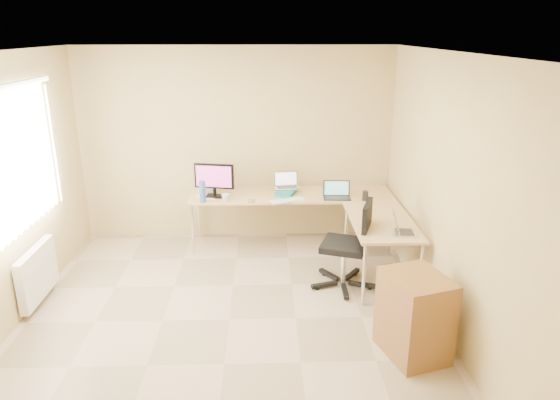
{
  "coord_description": "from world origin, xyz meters",
  "views": [
    {
      "loc": [
        0.37,
        -4.48,
        2.78
      ],
      "look_at": [
        0.55,
        1.1,
        0.9
      ],
      "focal_mm": 32.49,
      "sensor_mm": 36.0,
      "label": 1
    }
  ],
  "objects_px": {
    "monitor": "(214,180)",
    "keyboard": "(287,200)",
    "laptop_return": "(405,224)",
    "laptop_black": "(337,190)",
    "mug": "(226,197)",
    "desk_main": "(291,220)",
    "laptop_center": "(287,181)",
    "cabinet": "(414,318)",
    "desk_return": "(380,250)",
    "office_chair": "(344,245)",
    "desk_fan": "(207,179)",
    "water_bottle": "(203,192)"
  },
  "relations": [
    {
      "from": "water_bottle",
      "to": "mug",
      "type": "bearing_deg",
      "value": 6.58
    },
    {
      "from": "monitor",
      "to": "keyboard",
      "type": "relative_size",
      "value": 1.13
    },
    {
      "from": "desk_return",
      "to": "office_chair",
      "type": "distance_m",
      "value": 0.49
    },
    {
      "from": "monitor",
      "to": "cabinet",
      "type": "bearing_deg",
      "value": -38.8
    },
    {
      "from": "laptop_center",
      "to": "keyboard",
      "type": "bearing_deg",
      "value": -97.92
    },
    {
      "from": "desk_main",
      "to": "desk_fan",
      "type": "xyz_separation_m",
      "value": [
        -1.13,
        0.2,
        0.52
      ]
    },
    {
      "from": "desk_main",
      "to": "laptop_black",
      "type": "relative_size",
      "value": 7.68
    },
    {
      "from": "laptop_center",
      "to": "laptop_return",
      "type": "relative_size",
      "value": 1.02
    },
    {
      "from": "desk_main",
      "to": "laptop_center",
      "type": "bearing_deg",
      "value": 119.71
    },
    {
      "from": "laptop_return",
      "to": "office_chair",
      "type": "xyz_separation_m",
      "value": [
        -0.6,
        0.24,
        -0.33
      ]
    },
    {
      "from": "monitor",
      "to": "laptop_return",
      "type": "height_order",
      "value": "monitor"
    },
    {
      "from": "laptop_black",
      "to": "keyboard",
      "type": "relative_size",
      "value": 0.76
    },
    {
      "from": "desk_return",
      "to": "monitor",
      "type": "distance_m",
      "value": 2.25
    },
    {
      "from": "laptop_center",
      "to": "water_bottle",
      "type": "bearing_deg",
      "value": -165.92
    },
    {
      "from": "mug",
      "to": "laptop_return",
      "type": "distance_m",
      "value": 2.28
    },
    {
      "from": "keyboard",
      "to": "mug",
      "type": "xyz_separation_m",
      "value": [
        -0.78,
        0.03,
        0.04
      ]
    },
    {
      "from": "laptop_center",
      "to": "water_bottle",
      "type": "relative_size",
      "value": 1.16
    },
    {
      "from": "water_bottle",
      "to": "laptop_return",
      "type": "height_order",
      "value": "water_bottle"
    },
    {
      "from": "monitor",
      "to": "laptop_black",
      "type": "xyz_separation_m",
      "value": [
        1.57,
        -0.12,
        -0.11
      ]
    },
    {
      "from": "keyboard",
      "to": "laptop_return",
      "type": "distance_m",
      "value": 1.63
    },
    {
      "from": "laptop_center",
      "to": "office_chair",
      "type": "distance_m",
      "value": 1.44
    },
    {
      "from": "mug",
      "to": "desk_fan",
      "type": "distance_m",
      "value": 0.55
    },
    {
      "from": "keyboard",
      "to": "cabinet",
      "type": "xyz_separation_m",
      "value": [
        1.03,
        -2.16,
        -0.38
      ]
    },
    {
      "from": "monitor",
      "to": "cabinet",
      "type": "height_order",
      "value": "monitor"
    },
    {
      "from": "laptop_return",
      "to": "cabinet",
      "type": "relative_size",
      "value": 0.38
    },
    {
      "from": "mug",
      "to": "office_chair",
      "type": "distance_m",
      "value": 1.66
    },
    {
      "from": "desk_return",
      "to": "water_bottle",
      "type": "relative_size",
      "value": 4.7
    },
    {
      "from": "monitor",
      "to": "office_chair",
      "type": "distance_m",
      "value": 1.92
    },
    {
      "from": "desk_main",
      "to": "cabinet",
      "type": "relative_size",
      "value": 3.26
    },
    {
      "from": "laptop_center",
      "to": "desk_return",
      "type": "bearing_deg",
      "value": -53.18
    },
    {
      "from": "desk_fan",
      "to": "laptop_center",
      "type": "bearing_deg",
      "value": -0.15
    },
    {
      "from": "desk_return",
      "to": "mug",
      "type": "bearing_deg",
      "value": 158.01
    },
    {
      "from": "monitor",
      "to": "water_bottle",
      "type": "xyz_separation_m",
      "value": [
        -0.13,
        -0.22,
        -0.08
      ]
    },
    {
      "from": "monitor",
      "to": "laptop_return",
      "type": "distance_m",
      "value": 2.5
    },
    {
      "from": "cabinet",
      "to": "office_chair",
      "type": "bearing_deg",
      "value": 91.29
    },
    {
      "from": "cabinet",
      "to": "desk_fan",
      "type": "bearing_deg",
      "value": 110.97
    },
    {
      "from": "laptop_black",
      "to": "mug",
      "type": "height_order",
      "value": "laptop_black"
    },
    {
      "from": "desk_return",
      "to": "laptop_center",
      "type": "distance_m",
      "value": 1.6
    },
    {
      "from": "desk_main",
      "to": "mug",
      "type": "bearing_deg",
      "value": -162.58
    },
    {
      "from": "mug",
      "to": "desk_fan",
      "type": "relative_size",
      "value": 0.33
    },
    {
      "from": "desk_main",
      "to": "keyboard",
      "type": "bearing_deg",
      "value": -102.94
    },
    {
      "from": "laptop_black",
      "to": "keyboard",
      "type": "distance_m",
      "value": 0.66
    },
    {
      "from": "mug",
      "to": "laptop_return",
      "type": "xyz_separation_m",
      "value": [
        1.97,
        -1.14,
        0.06
      ]
    },
    {
      "from": "desk_return",
      "to": "laptop_center",
      "type": "bearing_deg",
      "value": 133.17
    },
    {
      "from": "keyboard",
      "to": "desk_fan",
      "type": "height_order",
      "value": "desk_fan"
    },
    {
      "from": "laptop_black",
      "to": "office_chair",
      "type": "height_order",
      "value": "office_chair"
    },
    {
      "from": "laptop_return",
      "to": "office_chair",
      "type": "distance_m",
      "value": 0.73
    },
    {
      "from": "monitor",
      "to": "office_chair",
      "type": "height_order",
      "value": "monitor"
    },
    {
      "from": "laptop_center",
      "to": "desk_fan",
      "type": "xyz_separation_m",
      "value": [
        -1.07,
        0.1,
        0.0
      ]
    },
    {
      "from": "water_bottle",
      "to": "laptop_black",
      "type": "bearing_deg",
      "value": 3.25
    }
  ]
}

